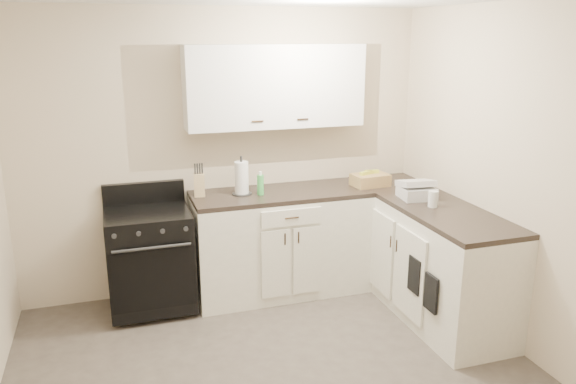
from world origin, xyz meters
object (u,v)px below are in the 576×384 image
object	(u,v)px
knife_block	(199,185)
wicker_basket	(370,180)
stove	(150,259)
countertop_grill	(417,192)
paper_towel	(242,178)

from	to	relation	value
knife_block	wicker_basket	xyz separation A→B (m)	(1.53, -0.13, -0.04)
stove	countertop_grill	size ratio (longest dim) A/B	3.04
countertop_grill	wicker_basket	bearing A→B (deg)	117.38
paper_towel	wicker_basket	world-z (taller)	paper_towel
stove	paper_towel	distance (m)	1.02
knife_block	paper_towel	bearing A→B (deg)	-0.57
stove	paper_towel	bearing A→B (deg)	3.74
paper_towel	wicker_basket	xyz separation A→B (m)	(1.18, -0.08, -0.09)
stove	wicker_basket	xyz separation A→B (m)	(1.99, -0.03, 0.53)
stove	wicker_basket	world-z (taller)	wicker_basket
wicker_basket	countertop_grill	xyz separation A→B (m)	(0.19, -0.49, -0.00)
stove	knife_block	distance (m)	0.74
knife_block	countertop_grill	bearing A→B (deg)	-12.22
stove	wicker_basket	size ratio (longest dim) A/B	2.58
wicker_basket	countertop_grill	distance (m)	0.53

